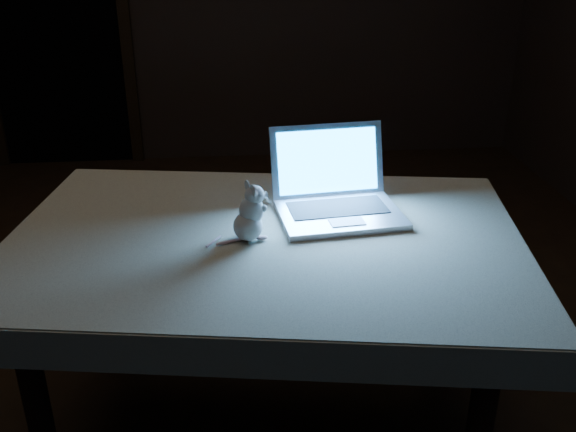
{
  "coord_description": "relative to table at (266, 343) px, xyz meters",
  "views": [
    {
      "loc": [
        0.07,
        -2.18,
        1.66
      ],
      "look_at": [
        0.24,
        -0.46,
        0.85
      ],
      "focal_mm": 40.0,
      "sensor_mm": 36.0,
      "label": 1
    }
  ],
  "objects": [
    {
      "name": "plush_mouse",
      "position": [
        -0.05,
        -0.02,
        0.49
      ],
      "size": [
        0.15,
        0.15,
        0.18
      ],
      "primitive_type": null,
      "rotation": [
        0.0,
        0.0,
        -0.14
      ],
      "color": "silver",
      "rests_on": "tablecloth"
    },
    {
      "name": "table",
      "position": [
        0.0,
        0.0,
        0.0
      ],
      "size": [
        1.58,
        1.15,
        0.77
      ],
      "primitive_type": null,
      "rotation": [
        0.0,
        0.0,
        -0.16
      ],
      "color": "black",
      "rests_on": "floor"
    },
    {
      "name": "tablecloth",
      "position": [
        0.05,
        0.04,
        0.34
      ],
      "size": [
        1.61,
        1.11,
        0.11
      ],
      "primitive_type": null,
      "rotation": [
        0.0,
        0.0,
        -0.05
      ],
      "color": "beige",
      "rests_on": "table"
    },
    {
      "name": "laptop",
      "position": [
        0.25,
        0.1,
        0.53
      ],
      "size": [
        0.42,
        0.38,
        0.26
      ],
      "primitive_type": null,
      "rotation": [
        0.0,
        0.0,
        0.1
      ],
      "color": "silver",
      "rests_on": "tablecloth"
    },
    {
      "name": "doorway",
      "position": [
        -1.27,
        2.94,
        0.68
      ],
      "size": [
        1.06,
        0.36,
        2.13
      ],
      "primitive_type": null,
      "color": "black",
      "rests_on": "back_wall"
    },
    {
      "name": "floor",
      "position": [
        -0.17,
        0.44,
        -0.39
      ],
      "size": [
        5.0,
        5.0,
        0.0
      ],
      "primitive_type": "plane",
      "color": "black",
      "rests_on": "ground"
    }
  ]
}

